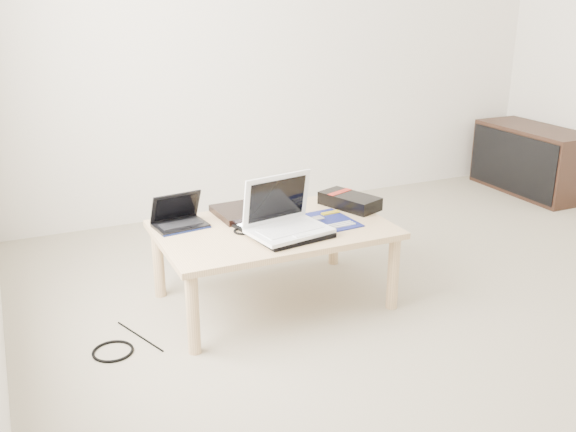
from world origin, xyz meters
name	(u,v)px	position (x,y,z in m)	size (l,w,h in m)	color
ground	(467,320)	(0.00, 0.00, 0.00)	(4.00, 4.00, 0.00)	#ADA38C
coffee_table	(273,236)	(-0.76, 0.56, 0.35)	(1.10, 0.70, 0.40)	#DBB484
media_cabinet	(531,160)	(1.77, 1.45, 0.25)	(0.41, 0.90, 0.50)	#341F15
book	(249,211)	(-0.79, 0.78, 0.42)	(0.34, 0.29, 0.03)	black
netbook	(179,219)	(-1.16, 0.75, 0.44)	(0.26, 0.21, 0.16)	black
tablet	(261,226)	(-0.81, 0.58, 0.41)	(0.26, 0.22, 0.01)	black
remote	(300,218)	(-0.59, 0.60, 0.41)	(0.05, 0.20, 0.02)	#B6B6BB
neoprene_sleeve	(292,235)	(-0.73, 0.40, 0.41)	(0.33, 0.24, 0.02)	black
white_laptop	(285,220)	(-0.75, 0.44, 0.47)	(0.39, 0.31, 0.26)	white
motherboard	(328,221)	(-0.48, 0.51, 0.40)	(0.26, 0.31, 0.01)	#0C0E50
gpu_box	(350,201)	(-0.28, 0.66, 0.43)	(0.26, 0.35, 0.07)	black
cable_coil	(243,231)	(-0.91, 0.55, 0.41)	(0.09, 0.09, 0.01)	black
floor_cable_coil	(113,351)	(-1.58, 0.41, 0.01)	(0.18, 0.18, 0.01)	black
floor_cable_trail	(140,336)	(-1.44, 0.49, 0.00)	(0.01, 0.01, 0.36)	black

